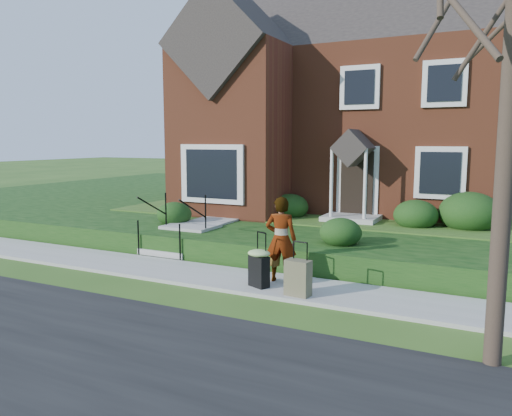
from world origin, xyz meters
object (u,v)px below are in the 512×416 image
Objects in this scene: woman at (281,239)px; suitcase_black at (259,266)px; front_steps at (181,235)px; suitcase_olive at (298,278)px.

woman is 0.77m from suitcase_black.
woman is (3.65, -1.62, 0.50)m from front_steps.
suitcase_olive is (0.92, -0.19, -0.09)m from suitcase_black.
woman reaches higher than front_steps.
woman reaches higher than suitcase_black.
front_steps is at bearing 158.57° from suitcase_olive.
front_steps is 4.02m from woman.
front_steps is 1.80× the size of suitcase_black.
suitcase_olive is (4.34, -2.38, -0.05)m from front_steps.
suitcase_black is at bearing 54.90° from woman.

